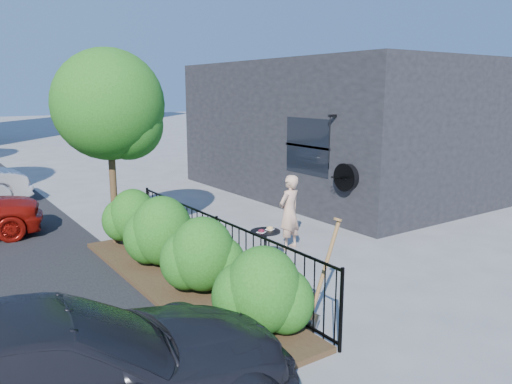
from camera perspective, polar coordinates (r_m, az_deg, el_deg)
ground at (r=9.54m, az=3.47°, el=-7.92°), size 120.00×120.00×0.00m
shop_building at (r=16.04m, az=9.22°, el=7.23°), size 6.22×9.00×4.00m
fence at (r=8.56m, az=-4.48°, el=-6.28°), size 0.05×6.05×1.10m
planting_bed at (r=8.43m, az=-8.61°, el=-10.43°), size 1.30×6.00×0.08m
shrubs at (r=8.33m, az=-8.43°, el=-5.86°), size 1.10×5.60×1.24m
patio_tree at (r=10.38m, az=-16.04°, el=8.85°), size 2.20×2.20×3.94m
cafe_table at (r=9.09m, az=1.08°, el=-5.74°), size 0.55×0.55×0.73m
woman at (r=10.08m, az=3.81°, el=-2.31°), size 0.63×0.49×1.52m
shovel at (r=6.83m, az=7.55°, el=-10.00°), size 0.54×0.20×1.55m
car_darkgrey at (r=4.96m, az=-23.06°, el=-19.55°), size 4.94×2.39×1.38m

